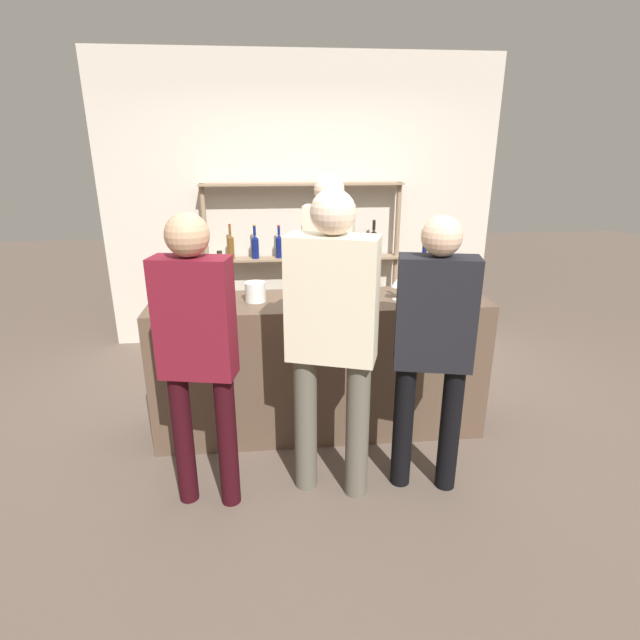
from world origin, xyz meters
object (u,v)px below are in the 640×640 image
Objects in this scene: customer_left at (197,342)px; counter_bottle_3 at (336,275)px; counter_bottle_2 at (222,285)px; cork_jar at (255,292)px; counter_bottle_0 at (412,286)px; ice_bucket at (328,287)px; counter_bottle_1 at (423,275)px; customer_right at (434,338)px; server_behind_counter at (329,265)px; customer_center at (332,328)px; wine_glass at (398,283)px.

counter_bottle_3 is at bearing -33.35° from customer_left.
counter_bottle_2 is 2.62× the size of cork_jar.
counter_bottle_2 is (-1.24, 0.08, 0.02)m from counter_bottle_0.
counter_bottle_3 is at bearing 66.05° from ice_bucket.
cork_jar is at bearing -176.55° from counter_bottle_1.
counter_bottle_2 is at bearing -174.17° from counter_bottle_1.
counter_bottle_0 is at bearing -29.26° from counter_bottle_3.
customer_right is at bearing -77.67° from customer_left.
counter_bottle_2 is 0.69m from customer_left.
counter_bottle_0 is 0.26m from counter_bottle_1.
ice_bucket is at bearing -7.82° from cork_jar.
counter_bottle_3 is 1.21m from customer_left.
counter_bottle_2 is 1.03× the size of counter_bottle_3.
customer_center is at bearing 11.12° from server_behind_counter.
server_behind_counter is at bearing 30.49° from customer_right.
counter_bottle_2 is 0.69m from ice_bucket.
counter_bottle_0 is 0.91× the size of counter_bottle_2.
counter_bottle_3 is at bearing 176.45° from counter_bottle_1.
cork_jar is 1.24m from customer_right.
server_behind_counter reaches higher than counter_bottle_1.
customer_right is (0.52, -0.66, -0.12)m from ice_bucket.
counter_bottle_0 is at bearing -8.55° from cork_jar.
counter_bottle_3 is at bearing 9.76° from customer_center.
customer_center is (-0.73, -0.78, -0.08)m from counter_bottle_1.
wine_glass is (1.16, 0.01, -0.02)m from counter_bottle_2.
customer_left is (-1.24, -0.69, -0.10)m from wine_glass.
server_behind_counter is (-0.39, 0.69, -0.03)m from wine_glass.
server_behind_counter is at bearing 42.09° from counter_bottle_2.
counter_bottle_2 is 1.16m from wine_glass.
ice_bucket is at bearing -179.09° from wine_glass.
cork_jar is (-1.02, 0.15, -0.06)m from counter_bottle_0.
ice_bucket reaches higher than cork_jar.
customer_right is at bearing -86.32° from wine_glass.
server_behind_counter is (0.78, 0.70, -0.05)m from counter_bottle_2.
counter_bottle_0 is at bearing -54.29° from customer_left.
counter_bottle_3 is 0.96m from customer_right.
customer_right reaches higher than counter_bottle_3.
server_behind_counter is (0.01, 0.53, -0.05)m from counter_bottle_3.
counter_bottle_2 is 2.35× the size of wine_glass.
wine_glass is at bearing -19.98° from customer_center.
ice_bucket is 0.13× the size of customer_center.
counter_bottle_0 is 2.14× the size of wine_glass.
counter_bottle_0 is at bearing 10.16° from customer_right.
customer_center is at bearing -133.15° from counter_bottle_1.
counter_bottle_1 is 1.08m from customer_center.
counter_bottle_2 is 0.23m from cork_jar.
counter_bottle_2 is at bearing -30.88° from server_behind_counter.
ice_bucket is at bearing -37.11° from customer_left.
customer_center is (0.64, -0.64, -0.08)m from counter_bottle_2.
customer_left reaches higher than counter_bottle_1.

